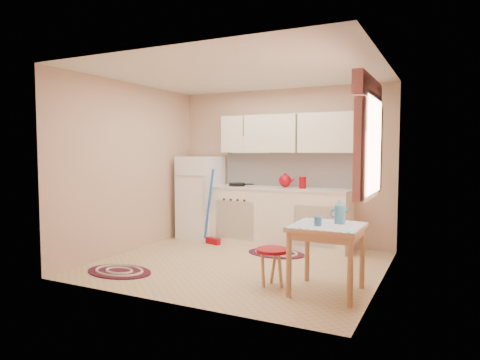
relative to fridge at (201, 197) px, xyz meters
The scene contains 14 objects.
room_shell 2.03m from the fridge, 33.76° to the right, with size 3.64×3.60×2.52m.
fridge is the anchor object (origin of this frame).
broom 0.57m from the fridge, 38.19° to the right, with size 0.28×0.12×1.20m, color blue, non-canonical shape.
base_cabinets 1.43m from the fridge, ahead, with size 2.25×0.60×0.88m, color white.
countertop 1.42m from the fridge, ahead, with size 2.27×0.62×0.04m, color silver.
frying_pan 0.74m from the fridge, ahead, with size 0.27×0.27×0.05m, color black.
red_kettle 1.55m from the fridge, ahead, with size 0.22×0.20×0.22m, color maroon, non-canonical shape.
red_canister 1.83m from the fridge, ahead, with size 0.11×0.11×0.16m, color maroon.
table 3.29m from the fridge, 34.63° to the right, with size 0.72×0.72×0.72m, color tan.
stool 2.88m from the fridge, 42.33° to the right, with size 0.36×0.36×0.42m, color maroon.
coffee_pot 3.30m from the fridge, 31.91° to the right, with size 0.14×0.12×0.27m, color #2B6686, non-canonical shape.
mug 3.28m from the fridge, 36.77° to the right, with size 0.08×0.08×0.10m, color #2B6686.
rug_center 1.82m from the fridge, 17.83° to the right, with size 0.86×0.57×0.02m, color maroon, non-canonical shape.
rug_left 2.36m from the fridge, 85.04° to the right, with size 0.88×0.58×0.02m, color maroon, non-canonical shape.
Camera 1 is at (2.48, -4.99, 1.51)m, focal length 32.00 mm.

